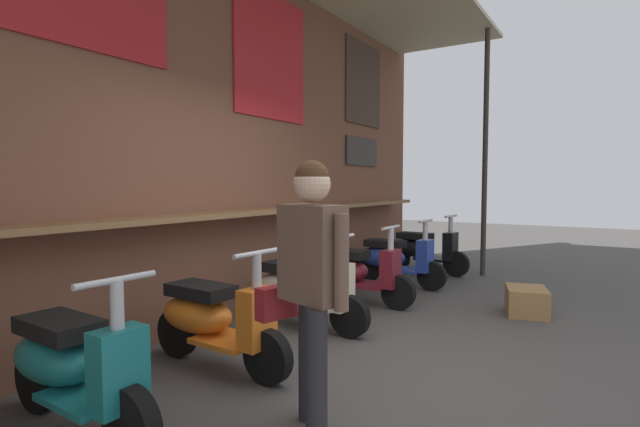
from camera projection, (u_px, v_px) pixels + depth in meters
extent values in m
plane|color=#474442|center=(369.00, 369.00, 3.72)|extent=(29.61, 29.61, 0.00)
cube|color=brown|center=(185.00, 129.00, 4.67)|extent=(10.57, 0.25, 3.98)
cube|color=brown|center=(209.00, 216.00, 4.57)|extent=(9.52, 0.36, 0.05)
cube|color=#B22328|center=(271.00, 57.00, 5.56)|extent=(1.30, 0.02, 1.45)
cube|color=#423328|center=(364.00, 84.00, 7.56)|extent=(1.17, 0.02, 1.29)
cube|color=#2D2823|center=(362.00, 152.00, 7.58)|extent=(1.03, 0.03, 0.44)
cylinder|color=#332D28|center=(485.00, 153.00, 7.45)|extent=(0.08, 0.08, 3.89)
ellipsoid|color=#197075|center=(56.00, 357.00, 2.88)|extent=(0.41, 0.71, 0.30)
cube|color=black|center=(59.00, 326.00, 2.84)|extent=(0.32, 0.56, 0.10)
cube|color=#197075|center=(89.00, 396.00, 2.69)|extent=(0.40, 0.51, 0.04)
cube|color=#197075|center=(119.00, 369.00, 2.51)|extent=(0.29, 0.17, 0.44)
cylinder|color=#B7B7BC|center=(118.00, 345.00, 2.50)|extent=(0.07, 0.07, 0.70)
cylinder|color=#B7B7BC|center=(116.00, 280.00, 2.48)|extent=(0.46, 0.05, 0.04)
cylinder|color=black|center=(131.00, 424.00, 2.47)|extent=(0.12, 0.40, 0.40)
cylinder|color=black|center=(37.00, 380.00, 3.04)|extent=(0.12, 0.40, 0.40)
ellipsoid|color=orange|center=(197.00, 314.00, 3.84)|extent=(0.41, 0.71, 0.30)
cube|color=black|center=(201.00, 290.00, 3.80)|extent=(0.32, 0.56, 0.10)
cube|color=orange|center=(228.00, 340.00, 3.66)|extent=(0.40, 0.51, 0.04)
cube|color=orange|center=(257.00, 318.00, 3.47)|extent=(0.29, 0.17, 0.44)
cylinder|color=#B7B7BC|center=(257.00, 301.00, 3.47)|extent=(0.07, 0.07, 0.70)
cylinder|color=#B7B7BC|center=(257.00, 253.00, 3.44)|extent=(0.46, 0.05, 0.04)
cylinder|color=black|center=(268.00, 357.00, 3.43)|extent=(0.12, 0.40, 0.40)
cylinder|color=black|center=(177.00, 333.00, 4.00)|extent=(0.12, 0.40, 0.40)
ellipsoid|color=beige|center=(287.00, 286.00, 4.88)|extent=(0.40, 0.71, 0.30)
cube|color=black|center=(290.00, 267.00, 4.84)|extent=(0.31, 0.56, 0.10)
cube|color=beige|center=(315.00, 305.00, 4.70)|extent=(0.39, 0.51, 0.04)
cube|color=beige|center=(341.00, 287.00, 4.52)|extent=(0.28, 0.17, 0.44)
cylinder|color=#B7B7BC|center=(341.00, 274.00, 4.51)|extent=(0.07, 0.07, 0.70)
cylinder|color=#B7B7BC|center=(341.00, 237.00, 4.49)|extent=(0.46, 0.05, 0.04)
cylinder|color=black|center=(350.00, 317.00, 4.48)|extent=(0.11, 0.40, 0.40)
cylinder|color=black|center=(268.00, 302.00, 5.03)|extent=(0.11, 0.40, 0.40)
ellipsoid|color=maroon|center=(342.00, 269.00, 5.85)|extent=(0.38, 0.70, 0.30)
cube|color=black|center=(345.00, 254.00, 5.82)|extent=(0.30, 0.55, 0.10)
cube|color=maroon|center=(367.00, 284.00, 5.68)|extent=(0.38, 0.50, 0.04)
cube|color=maroon|center=(390.00, 269.00, 5.51)|extent=(0.28, 0.16, 0.44)
cylinder|color=#B7B7BC|center=(391.00, 258.00, 5.50)|extent=(0.07, 0.07, 0.70)
cylinder|color=#B7B7BC|center=(391.00, 228.00, 5.48)|extent=(0.46, 0.04, 0.04)
cylinder|color=black|center=(398.00, 293.00, 5.47)|extent=(0.10, 0.40, 0.40)
cylinder|color=black|center=(324.00, 283.00, 6.00)|extent=(0.10, 0.40, 0.40)
ellipsoid|color=#233D9E|center=(382.00, 257.00, 6.85)|extent=(0.40, 0.71, 0.30)
cube|color=black|center=(385.00, 243.00, 6.81)|extent=(0.31, 0.56, 0.10)
cube|color=#233D9E|center=(404.00, 270.00, 6.67)|extent=(0.39, 0.51, 0.04)
cube|color=#233D9E|center=(425.00, 256.00, 6.49)|extent=(0.28, 0.17, 0.44)
cylinder|color=#B7B7BC|center=(425.00, 246.00, 6.48)|extent=(0.07, 0.07, 0.70)
cylinder|color=#B7B7BC|center=(425.00, 221.00, 6.46)|extent=(0.46, 0.05, 0.04)
cylinder|color=black|center=(432.00, 276.00, 6.45)|extent=(0.11, 0.40, 0.40)
cylinder|color=black|center=(367.00, 269.00, 7.00)|extent=(0.11, 0.40, 0.40)
ellipsoid|color=black|center=(412.00, 248.00, 7.85)|extent=(0.42, 0.72, 0.30)
cube|color=black|center=(415.00, 236.00, 7.81)|extent=(0.33, 0.57, 0.10)
cube|color=black|center=(432.00, 259.00, 7.66)|extent=(0.41, 0.52, 0.04)
cube|color=black|center=(450.00, 246.00, 7.47)|extent=(0.29, 0.18, 0.44)
cylinder|color=#B7B7BC|center=(450.00, 238.00, 7.46)|extent=(0.07, 0.07, 0.70)
cylinder|color=#B7B7BC|center=(451.00, 216.00, 7.44)|extent=(0.46, 0.06, 0.04)
cylinder|color=black|center=(456.00, 264.00, 7.43)|extent=(0.12, 0.41, 0.40)
cylinder|color=black|center=(398.00, 258.00, 8.01)|extent=(0.12, 0.41, 0.40)
cylinder|color=#232328|center=(316.00, 381.00, 2.56)|extent=(0.12, 0.12, 0.78)
cylinder|color=#232328|center=(308.00, 357.00, 2.91)|extent=(0.12, 0.12, 0.78)
cube|color=brown|center=(312.00, 253.00, 2.69)|extent=(0.29, 0.43, 0.55)
sphere|color=beige|center=(312.00, 184.00, 2.67)|extent=(0.21, 0.21, 0.21)
sphere|color=#472D19|center=(312.00, 177.00, 2.67)|extent=(0.19, 0.19, 0.19)
cylinder|color=brown|center=(342.00, 262.00, 2.52)|extent=(0.08, 0.08, 0.52)
cylinder|color=brown|center=(286.00, 253.00, 2.87)|extent=(0.08, 0.08, 0.52)
cube|color=maroon|center=(277.00, 302.00, 2.92)|extent=(0.28, 0.16, 0.20)
cube|color=olive|center=(527.00, 301.00, 5.28)|extent=(0.61, 0.54, 0.30)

